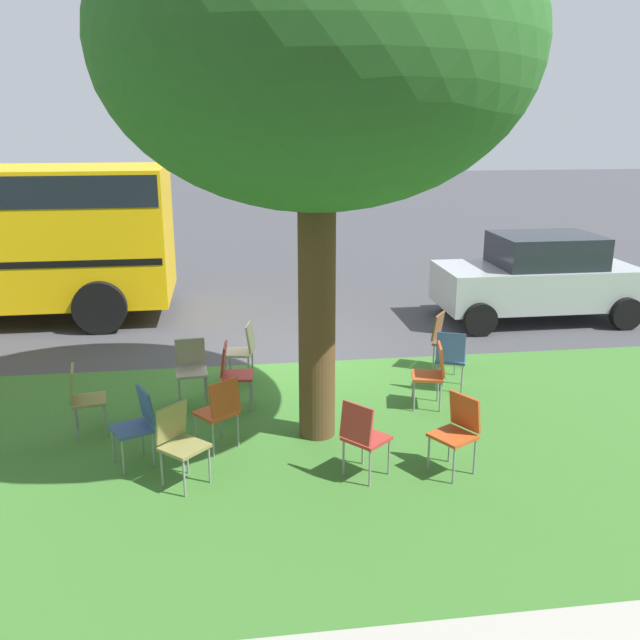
# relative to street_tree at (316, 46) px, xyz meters

# --- Properties ---
(ground) EXTENTS (80.00, 80.00, 0.00)m
(ground) POSITION_rel_street_tree_xyz_m (0.11, -2.79, -4.48)
(ground) COLOR #424247
(grass_verge) EXTENTS (48.00, 6.00, 0.01)m
(grass_verge) POSITION_rel_street_tree_xyz_m (0.11, 0.41, -4.47)
(grass_verge) COLOR #3D752D
(grass_verge) RESTS_ON ground
(street_tree) EXTENTS (4.74, 4.74, 6.25)m
(street_tree) POSITION_rel_street_tree_xyz_m (0.00, 0.00, 0.00)
(street_tree) COLOR brown
(street_tree) RESTS_ON ground
(chair_0) EXTENTS (0.49, 0.48, 0.88)m
(chair_0) POSITION_rel_street_tree_xyz_m (2.83, -0.39, -3.96)
(chair_0) COLOR olive
(chair_0) RESTS_ON ground
(chair_1) EXTENTS (0.55, 0.55, 0.88)m
(chair_1) POSITION_rel_street_tree_xyz_m (2.08, 0.48, -3.96)
(chair_1) COLOR #335184
(chair_1) RESTS_ON ground
(chair_2) EXTENTS (0.46, 0.46, 0.88)m
(chair_2) POSITION_rel_street_tree_xyz_m (1.56, -1.26, -3.96)
(chair_2) COLOR #ADA393
(chair_2) RESTS_ON ground
(chair_3) EXTENTS (0.50, 0.50, 0.88)m
(chair_3) POSITION_rel_street_tree_xyz_m (-1.64, -0.62, -3.96)
(chair_3) COLOR #C64C1E
(chair_3) RESTS_ON ground
(chair_4) EXTENTS (0.46, 0.45, 0.88)m
(chair_4) POSITION_rel_street_tree_xyz_m (1.01, -1.00, -3.96)
(chair_4) COLOR #B7332D
(chair_4) RESTS_ON ground
(chair_5) EXTENTS (0.59, 0.59, 0.88)m
(chair_5) POSITION_rel_street_tree_xyz_m (1.59, 0.99, -3.96)
(chair_5) COLOR olive
(chair_5) RESTS_ON ground
(chair_6) EXTENTS (0.59, 0.59, 0.88)m
(chair_6) POSITION_rel_street_tree_xyz_m (-0.34, 1.14, -3.96)
(chair_6) COLOR #B7332D
(chair_6) RESTS_ON ground
(chair_7) EXTENTS (0.57, 0.57, 0.88)m
(chair_7) POSITION_rel_street_tree_xyz_m (-1.39, 1.13, -3.96)
(chair_7) COLOR #C64C1E
(chair_7) RESTS_ON ground
(chair_8) EXTENTS (0.54, 0.55, 0.88)m
(chair_8) POSITION_rel_street_tree_xyz_m (-2.07, -1.16, -3.96)
(chair_8) COLOR #335184
(chair_8) RESTS_ON ground
(chair_9) EXTENTS (0.58, 0.58, 0.88)m
(chair_9) POSITION_rel_street_tree_xyz_m (-2.25, -2.01, -3.96)
(chair_9) COLOR brown
(chair_9) RESTS_ON ground
(chair_10) EXTENTS (0.58, 0.58, 0.88)m
(chair_10) POSITION_rel_street_tree_xyz_m (1.17, 0.25, -3.96)
(chair_10) COLOR #C64C1E
(chair_10) RESTS_ON ground
(chair_11) EXTENTS (0.50, 0.49, 0.88)m
(chair_11) POSITION_rel_street_tree_xyz_m (0.83, -1.94, -3.96)
(chair_11) COLOR beige
(chair_11) RESTS_ON ground
(parked_car) EXTENTS (3.70, 1.92, 1.65)m
(parked_car) POSITION_rel_street_tree_xyz_m (-4.86, -4.44, -3.64)
(parked_car) COLOR #ADB2B7
(parked_car) RESTS_ON ground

